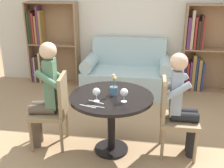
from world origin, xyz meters
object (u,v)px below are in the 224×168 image
object	(u,v)px
bookshelf_left	(47,47)
person_right	(182,104)
couch	(127,75)
person_left	(45,94)
flower_vase	(114,88)
chair_right	(173,114)
chair_left	(54,108)
bookshelf_right	(202,52)
wine_glass_left	(96,92)
wine_glass_right	(124,93)

from	to	relation	value
bookshelf_left	person_right	distance (m)	3.14
couch	person_left	world-z (taller)	person_left
person_left	flower_vase	bearing A→B (deg)	84.23
chair_right	person_left	size ratio (longest dim) A/B	0.70
bookshelf_left	person_left	xyz separation A→B (m)	(0.78, -2.14, -0.03)
person_right	couch	bearing A→B (deg)	22.45
couch	chair_left	world-z (taller)	couch
bookshelf_left	chair_right	bearing A→B (deg)	-42.89
couch	bookshelf_right	world-z (taller)	bookshelf_right
wine_glass_left	bookshelf_right	bearing A→B (deg)	58.59
chair_left	person_right	distance (m)	1.48
chair_right	flower_vase	world-z (taller)	flower_vase
couch	bookshelf_right	bearing A→B (deg)	11.78
person_right	wine_glass_right	world-z (taller)	person_right
bookshelf_right	person_left	distance (m)	2.97
bookshelf_right	wine_glass_right	bearing A→B (deg)	-116.23
person_right	flower_vase	bearing A→B (deg)	91.64
person_right	bookshelf_right	bearing A→B (deg)	-14.37
person_left	person_right	world-z (taller)	person_left
wine_glass_left	flower_vase	bearing A→B (deg)	52.31
couch	wine_glass_right	world-z (taller)	couch
person_left	person_right	xyz separation A→B (m)	(1.56, 0.05, -0.04)
bookshelf_left	person_left	size ratio (longest dim) A/B	1.19
bookshelf_left	wine_glass_right	world-z (taller)	bookshelf_left
chair_left	wine_glass_left	world-z (taller)	chair_left
flower_vase	wine_glass_right	bearing A→B (deg)	-52.03
person_right	wine_glass_right	xyz separation A→B (m)	(-0.63, -0.20, 0.18)
bookshelf_left	flower_vase	distance (m)	2.65
chair_right	person_right	size ratio (longest dim) A/B	0.75
wine_glass_left	wine_glass_right	bearing A→B (deg)	6.05
person_left	wine_glass_right	world-z (taller)	person_left
bookshelf_right	chair_right	xyz separation A→B (m)	(-0.59, -2.09, -0.21)
bookshelf_right	wine_glass_left	size ratio (longest dim) A/B	10.22
bookshelf_left	wine_glass_right	size ratio (longest dim) A/B	10.15
bookshelf_left	bookshelf_right	distance (m)	2.84
person_left	wine_glass_right	size ratio (longest dim) A/B	8.51
chair_right	person_right	distance (m)	0.17
couch	person_left	distance (m)	2.06
couch	person_left	xyz separation A→B (m)	(-0.78, -1.87, 0.36)
person_right	bookshelf_left	bearing A→B (deg)	47.42
flower_vase	chair_right	bearing A→B (deg)	2.66
chair_left	wine_glass_right	world-z (taller)	chair_left
person_left	flower_vase	xyz separation A→B (m)	(0.80, 0.02, 0.12)
chair_right	person_left	bearing A→B (deg)	91.00
couch	flower_vase	distance (m)	1.91
chair_left	flower_vase	bearing A→B (deg)	82.93
person_left	wine_glass_right	bearing A→B (deg)	73.68
bookshelf_right	flower_vase	distance (m)	2.47
bookshelf_right	chair_left	xyz separation A→B (m)	(-1.98, -2.12, -0.21)
bookshelf_left	bookshelf_right	bearing A→B (deg)	-0.00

